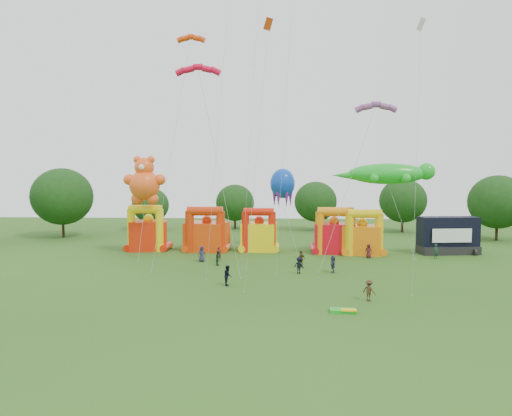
{
  "coord_description": "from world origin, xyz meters",
  "views": [
    {
      "loc": [
        0.81,
        -34.58,
        10.65
      ],
      "look_at": [
        -1.9,
        18.0,
        6.97
      ],
      "focal_mm": 32.0,
      "sensor_mm": 36.0,
      "label": 1
    }
  ],
  "objects_px": {
    "bouncy_castle_2": "(259,234)",
    "spectator_4": "(301,259)",
    "stage_trailer": "(448,236)",
    "octopus_kite": "(288,215)",
    "teddy_bear_kite": "(144,196)",
    "bouncy_castle_0": "(148,233)",
    "gecko_kite": "(394,197)",
    "spectator_0": "(202,254)"
  },
  "relations": [
    {
      "from": "gecko_kite",
      "to": "spectator_4",
      "type": "relative_size",
      "value": 6.97
    },
    {
      "from": "gecko_kite",
      "to": "octopus_kite",
      "type": "xyz_separation_m",
      "value": [
        -13.86,
        3.35,
        -2.78
      ]
    },
    {
      "from": "teddy_bear_kite",
      "to": "spectator_0",
      "type": "distance_m",
      "value": 11.94
    },
    {
      "from": "gecko_kite",
      "to": "spectator_0",
      "type": "relative_size",
      "value": 6.97
    },
    {
      "from": "bouncy_castle_0",
      "to": "gecko_kite",
      "type": "relative_size",
      "value": 0.49
    },
    {
      "from": "teddy_bear_kite",
      "to": "octopus_kite",
      "type": "height_order",
      "value": "teddy_bear_kite"
    },
    {
      "from": "teddy_bear_kite",
      "to": "octopus_kite",
      "type": "relative_size",
      "value": 1.14
    },
    {
      "from": "teddy_bear_kite",
      "to": "spectator_0",
      "type": "bearing_deg",
      "value": -27.31
    },
    {
      "from": "stage_trailer",
      "to": "octopus_kite",
      "type": "bearing_deg",
      "value": 178.65
    },
    {
      "from": "spectator_0",
      "to": "teddy_bear_kite",
      "type": "bearing_deg",
      "value": 129.83
    },
    {
      "from": "teddy_bear_kite",
      "to": "spectator_4",
      "type": "xyz_separation_m",
      "value": [
        20.75,
        -7.25,
        -7.08
      ]
    },
    {
      "from": "stage_trailer",
      "to": "teddy_bear_kite",
      "type": "relative_size",
      "value": 0.61
    },
    {
      "from": "bouncy_castle_2",
      "to": "spectator_4",
      "type": "relative_size",
      "value": 3.2
    },
    {
      "from": "gecko_kite",
      "to": "spectator_4",
      "type": "bearing_deg",
      "value": -148.35
    },
    {
      "from": "bouncy_castle_0",
      "to": "octopus_kite",
      "type": "relative_size",
      "value": 0.56
    },
    {
      "from": "stage_trailer",
      "to": "octopus_kite",
      "type": "xyz_separation_m",
      "value": [
        -21.98,
        0.52,
        2.69
      ]
    },
    {
      "from": "spectator_4",
      "to": "bouncy_castle_0",
      "type": "bearing_deg",
      "value": -72.64
    },
    {
      "from": "bouncy_castle_2",
      "to": "gecko_kite",
      "type": "xyz_separation_m",
      "value": [
        17.92,
        -3.65,
        5.56
      ]
    },
    {
      "from": "teddy_bear_kite",
      "to": "spectator_4",
      "type": "height_order",
      "value": "teddy_bear_kite"
    },
    {
      "from": "teddy_bear_kite",
      "to": "spectator_4",
      "type": "relative_size",
      "value": 6.92
    },
    {
      "from": "stage_trailer",
      "to": "octopus_kite",
      "type": "distance_m",
      "value": 22.15
    },
    {
      "from": "octopus_kite",
      "to": "spectator_4",
      "type": "xyz_separation_m",
      "value": [
        1.38,
        -11.05,
        -4.18
      ]
    },
    {
      "from": "spectator_0",
      "to": "bouncy_castle_0",
      "type": "bearing_deg",
      "value": 114.74
    },
    {
      "from": "bouncy_castle_0",
      "to": "bouncy_castle_2",
      "type": "relative_size",
      "value": 1.06
    },
    {
      "from": "bouncy_castle_2",
      "to": "octopus_kite",
      "type": "relative_size",
      "value": 0.53
    },
    {
      "from": "spectator_0",
      "to": "spectator_4",
      "type": "height_order",
      "value": "same"
    },
    {
      "from": "spectator_4",
      "to": "stage_trailer",
      "type": "bearing_deg",
      "value": 162.14
    },
    {
      "from": "spectator_0",
      "to": "octopus_kite",
      "type": "bearing_deg",
      "value": 14.3
    },
    {
      "from": "stage_trailer",
      "to": "spectator_0",
      "type": "distance_m",
      "value": 33.73
    },
    {
      "from": "octopus_kite",
      "to": "teddy_bear_kite",
      "type": "bearing_deg",
      "value": -168.9
    },
    {
      "from": "bouncy_castle_0",
      "to": "gecko_kite",
      "type": "bearing_deg",
      "value": -5.99
    },
    {
      "from": "bouncy_castle_0",
      "to": "spectator_4",
      "type": "xyz_separation_m",
      "value": [
        21.43,
        -11.25,
        -1.53
      ]
    },
    {
      "from": "teddy_bear_kite",
      "to": "bouncy_castle_0",
      "type": "bearing_deg",
      "value": 99.54
    },
    {
      "from": "bouncy_castle_0",
      "to": "stage_trailer",
      "type": "relative_size",
      "value": 0.8
    },
    {
      "from": "octopus_kite",
      "to": "spectator_4",
      "type": "height_order",
      "value": "octopus_kite"
    },
    {
      "from": "bouncy_castle_2",
      "to": "teddy_bear_kite",
      "type": "height_order",
      "value": "teddy_bear_kite"
    },
    {
      "from": "octopus_kite",
      "to": "bouncy_castle_0",
      "type": "bearing_deg",
      "value": 179.42
    },
    {
      "from": "gecko_kite",
      "to": "octopus_kite",
      "type": "height_order",
      "value": "gecko_kite"
    },
    {
      "from": "gecko_kite",
      "to": "octopus_kite",
      "type": "distance_m",
      "value": 14.53
    },
    {
      "from": "bouncy_castle_2",
      "to": "spectator_0",
      "type": "bearing_deg",
      "value": -128.53
    },
    {
      "from": "stage_trailer",
      "to": "gecko_kite",
      "type": "bearing_deg",
      "value": -160.73
    },
    {
      "from": "bouncy_castle_2",
      "to": "spectator_0",
      "type": "height_order",
      "value": "bouncy_castle_2"
    }
  ]
}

